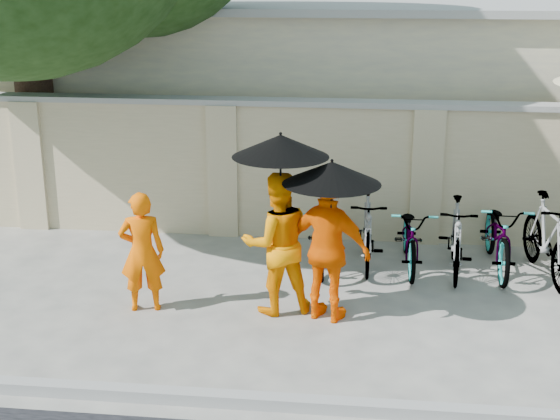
# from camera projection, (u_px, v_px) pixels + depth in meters

# --- Properties ---
(ground) EXTENTS (80.00, 80.00, 0.00)m
(ground) POSITION_uv_depth(u_px,v_px,m) (262.00, 326.00, 8.91)
(ground) COLOR #A5A196
(kerb) EXTENTS (40.00, 0.16, 0.12)m
(kerb) POSITION_uv_depth(u_px,v_px,m) (236.00, 400.00, 7.28)
(kerb) COLOR gray
(kerb) RESTS_ON ground
(compound_wall) EXTENTS (20.00, 0.30, 2.00)m
(compound_wall) POSITION_uv_depth(u_px,v_px,m) (358.00, 173.00, 11.53)
(compound_wall) COLOR #C2B08C
(compound_wall) RESTS_ON ground
(building_behind) EXTENTS (14.00, 6.00, 3.20)m
(building_behind) POSITION_uv_depth(u_px,v_px,m) (415.00, 94.00, 14.84)
(building_behind) COLOR beige
(building_behind) RESTS_ON ground
(monk_left) EXTENTS (0.60, 0.46, 1.46)m
(monk_left) POSITION_uv_depth(u_px,v_px,m) (142.00, 252.00, 9.14)
(monk_left) COLOR #FF6000
(monk_left) RESTS_ON ground
(monk_center) EXTENTS (1.00, 0.89, 1.71)m
(monk_center) POSITION_uv_depth(u_px,v_px,m) (277.00, 243.00, 9.06)
(monk_center) COLOR #FF8C00
(monk_center) RESTS_ON ground
(parasol_center) EXTENTS (1.09, 1.09, 1.19)m
(parasol_center) POSITION_uv_depth(u_px,v_px,m) (281.00, 146.00, 8.63)
(parasol_center) COLOR black
(parasol_center) RESTS_ON ground
(monk_right) EXTENTS (1.08, 0.75, 1.71)m
(monk_right) POSITION_uv_depth(u_px,v_px,m) (329.00, 250.00, 8.84)
(monk_right) COLOR #FF6200
(monk_right) RESTS_ON ground
(parasol_right) EXTENTS (1.09, 1.09, 0.94)m
(parasol_right) POSITION_uv_depth(u_px,v_px,m) (332.00, 173.00, 8.49)
(parasol_right) COLOR black
(parasol_right) RESTS_ON ground
(bike_0) EXTENTS (0.68, 1.73, 0.89)m
(bike_0) POSITION_uv_depth(u_px,v_px,m) (324.00, 235.00, 10.58)
(bike_0) COLOR #A5A6AE
(bike_0) RESTS_ON ground
(bike_1) EXTENTS (0.51, 1.68, 1.00)m
(bike_1) POSITION_uv_depth(u_px,v_px,m) (367.00, 230.00, 10.58)
(bike_1) COLOR #A5A6AE
(bike_1) RESTS_ON ground
(bike_2) EXTENTS (0.64, 1.72, 0.89)m
(bike_2) POSITION_uv_depth(u_px,v_px,m) (411.00, 236.00, 10.52)
(bike_2) COLOR #A5A6AE
(bike_2) RESTS_ON ground
(bike_3) EXTENTS (0.58, 1.68, 1.00)m
(bike_3) POSITION_uv_depth(u_px,v_px,m) (456.00, 238.00, 10.30)
(bike_3) COLOR #A5A6AE
(bike_3) RESTS_ON ground
(bike_4) EXTENTS (0.65, 1.88, 0.99)m
(bike_4) POSITION_uv_depth(u_px,v_px,m) (499.00, 235.00, 10.43)
(bike_4) COLOR #A5A6AE
(bike_4) RESTS_ON ground
(bike_5) EXTENTS (0.76, 1.87, 1.09)m
(bike_5) POSITION_uv_depth(u_px,v_px,m) (548.00, 238.00, 10.15)
(bike_5) COLOR #A5A6AE
(bike_5) RESTS_ON ground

